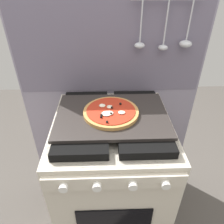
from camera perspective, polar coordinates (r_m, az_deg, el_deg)
ground_plane at (r=1.73m, az=0.00°, el=-26.21°), size 4.00×4.00×0.00m
kitchen_backsplash at (r=1.39m, az=-0.38°, el=3.03°), size 1.10×0.09×1.55m
stove at (r=1.36m, az=0.00°, el=-16.88°), size 0.60×0.64×0.90m
baking_tray at (r=1.04m, az=0.00°, el=-0.82°), size 0.54×0.38×0.02m
pizza_left at (r=1.03m, az=-0.30°, el=-0.04°), size 0.27×0.27×0.03m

